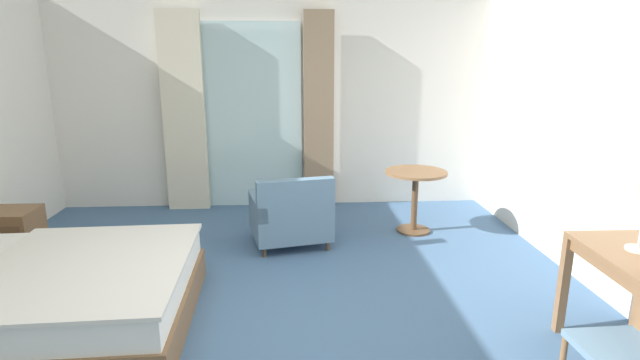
{
  "coord_description": "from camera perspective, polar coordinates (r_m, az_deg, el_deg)",
  "views": [
    {
      "loc": [
        0.23,
        -3.08,
        1.92
      ],
      "look_at": [
        0.45,
        0.6,
        0.99
      ],
      "focal_mm": 27.11,
      "sensor_mm": 36.0,
      "label": 1
    }
  ],
  "objects": [
    {
      "name": "nightstand",
      "position": [
        5.63,
        -32.59,
        -5.42
      ],
      "size": [
        0.48,
        0.44,
        0.5
      ],
      "color": "brown",
      "rests_on": "ground"
    },
    {
      "name": "round_cafe_table",
      "position": [
        5.5,
        11.19,
        -0.8
      ],
      "size": [
        0.69,
        0.69,
        0.71
      ],
      "color": "brown",
      "rests_on": "ground"
    },
    {
      "name": "curtain_panel_right",
      "position": [
        6.23,
        -0.15,
        7.99
      ],
      "size": [
        0.38,
        0.1,
        2.49
      ],
      "primitive_type": "cube",
      "color": "#897056",
      "rests_on": "ground"
    },
    {
      "name": "desk_lamp",
      "position": [
        3.47,
        33.33,
        -2.2
      ],
      "size": [
        0.25,
        0.17,
        0.48
      ],
      "color": "#B7B2A8",
      "rests_on": "writing_desk"
    },
    {
      "name": "armchair_by_window",
      "position": [
        5.07,
        -3.43,
        -4.3
      ],
      "size": [
        0.91,
        0.86,
        0.77
      ],
      "color": "slate",
      "rests_on": "ground"
    },
    {
      "name": "desk_chair",
      "position": [
        3.18,
        33.61,
        -15.49
      ],
      "size": [
        0.47,
        0.43,
        0.85
      ],
      "color": "slate",
      "rests_on": "ground"
    },
    {
      "name": "ground",
      "position": [
        3.67,
        -6.88,
        -18.43
      ],
      "size": [
        6.17,
        7.07,
        0.1
      ],
      "primitive_type": "cube",
      "color": "#426084"
    },
    {
      "name": "wall_back",
      "position": [
        6.39,
        -5.57,
        8.95
      ],
      "size": [
        5.77,
        0.12,
        2.69
      ],
      "primitive_type": "cube",
      "color": "silver",
      "rests_on": "ground"
    },
    {
      "name": "balcony_glass_door",
      "position": [
        6.34,
        -7.96,
        7.38
      ],
      "size": [
        1.26,
        0.02,
        2.36
      ],
      "primitive_type": "cube",
      "color": "silver",
      "rests_on": "ground"
    },
    {
      "name": "bed",
      "position": [
        4.15,
        -31.35,
        -11.56
      ],
      "size": [
        2.26,
        1.72,
        1.08
      ],
      "color": "brown",
      "rests_on": "ground"
    },
    {
      "name": "curtain_panel_left",
      "position": [
        6.36,
        -15.77,
        7.6
      ],
      "size": [
        0.52,
        0.1,
        2.49
      ],
      "primitive_type": "cube",
      "color": "beige",
      "rests_on": "ground"
    }
  ]
}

